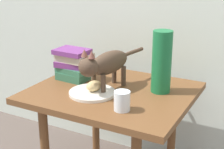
{
  "coord_description": "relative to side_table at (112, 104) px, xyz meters",
  "views": [
    {
      "loc": [
        0.72,
        -1.36,
        1.18
      ],
      "look_at": [
        0.0,
        0.0,
        0.65
      ],
      "focal_mm": 54.26,
      "sensor_mm": 36.0,
      "label": 1
    }
  ],
  "objects": [
    {
      "name": "plate",
      "position": [
        -0.06,
        -0.09,
        0.09
      ],
      "size": [
        0.22,
        0.22,
        0.01
      ],
      "primitive_type": "cylinder",
      "color": "silver",
      "rests_on": "side_table"
    },
    {
      "name": "book_stack",
      "position": [
        -0.25,
        0.05,
        0.16
      ],
      "size": [
        0.19,
        0.14,
        0.16
      ],
      "color": "#336B4C",
      "rests_on": "side_table"
    },
    {
      "name": "green_vase",
      "position": [
        0.22,
        0.09,
        0.23
      ],
      "size": [
        0.09,
        0.09,
        0.3
      ],
      "primitive_type": "cylinder",
      "color": "#196B38",
      "rests_on": "side_table"
    },
    {
      "name": "bread_roll",
      "position": [
        -0.05,
        -0.08,
        0.12
      ],
      "size": [
        0.08,
        0.09,
        0.05
      ],
      "primitive_type": "ellipsoid",
      "rotation": [
        0.0,
        0.0,
        1.25
      ],
      "color": "#E0BC7A",
      "rests_on": "plate"
    },
    {
      "name": "candle_jar",
      "position": [
        0.15,
        -0.18,
        0.12
      ],
      "size": [
        0.07,
        0.07,
        0.08
      ],
      "color": "silver",
      "rests_on": "side_table"
    },
    {
      "name": "side_table",
      "position": [
        0.0,
        0.0,
        0.0
      ],
      "size": [
        0.77,
        0.64,
        0.57
      ],
      "color": "brown",
      "rests_on": "ground"
    },
    {
      "name": "cat",
      "position": [
        -0.03,
        -0.01,
        0.21
      ],
      "size": [
        0.14,
        0.47,
        0.23
      ],
      "color": "#4C3828",
      "rests_on": "side_table"
    }
  ]
}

